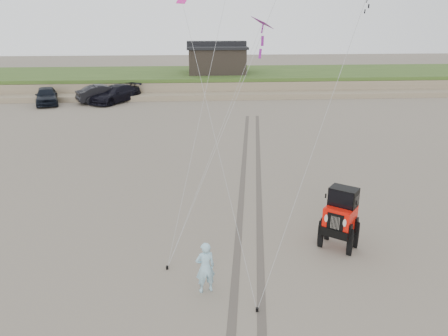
# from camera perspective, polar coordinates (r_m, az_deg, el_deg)

# --- Properties ---
(ground) EXTENTS (160.00, 160.00, 0.00)m
(ground) POSITION_cam_1_polar(r_m,az_deg,el_deg) (13.98, -0.52, -14.31)
(ground) COLOR #6B6054
(ground) RESTS_ON ground
(dune_ridge) EXTENTS (160.00, 14.25, 1.73)m
(dune_ridge) POSITION_cam_1_polar(r_m,az_deg,el_deg) (49.60, -3.35, 11.34)
(dune_ridge) COLOR #7A6B54
(dune_ridge) RESTS_ON ground
(cabin) EXTENTS (6.40, 5.40, 3.35)m
(cabin) POSITION_cam_1_polar(r_m,az_deg,el_deg) (48.89, -0.98, 14.10)
(cabin) COLOR black
(cabin) RESTS_ON dune_ridge
(truck_a) EXTENTS (3.07, 4.97, 1.58)m
(truck_a) POSITION_cam_1_polar(r_m,az_deg,el_deg) (43.33, -22.16, 8.74)
(truck_a) COLOR black
(truck_a) RESTS_ON ground
(truck_b) EXTENTS (5.21, 3.69, 1.63)m
(truck_b) POSITION_cam_1_polar(r_m,az_deg,el_deg) (42.58, -15.38, 9.34)
(truck_b) COLOR black
(truck_b) RESTS_ON ground
(truck_c) EXTENTS (4.91, 5.73, 1.58)m
(truck_c) POSITION_cam_1_polar(r_m,az_deg,el_deg) (42.35, -14.00, 9.37)
(truck_c) COLOR black
(truck_c) RESTS_ON ground
(jeep) EXTENTS (4.54, 4.99, 1.77)m
(jeep) POSITION_cam_1_polar(r_m,az_deg,el_deg) (15.74, 14.83, -7.20)
(jeep) COLOR red
(jeep) RESTS_ON ground
(man) EXTENTS (0.67, 0.52, 1.61)m
(man) POSITION_cam_1_polar(r_m,az_deg,el_deg) (13.04, -2.47, -12.84)
(man) COLOR #8ECFDC
(man) RESTS_ON ground
(stake_main) EXTENTS (0.08, 0.08, 0.12)m
(stake_main) POSITION_cam_1_polar(r_m,az_deg,el_deg) (14.53, -7.43, -12.77)
(stake_main) COLOR black
(stake_main) RESTS_ON ground
(stake_aux) EXTENTS (0.08, 0.08, 0.12)m
(stake_aux) POSITION_cam_1_polar(r_m,az_deg,el_deg) (12.70, 4.34, -17.97)
(stake_aux) COLOR black
(stake_aux) RESTS_ON ground
(tire_tracks) EXTENTS (5.22, 29.74, 0.01)m
(tire_tracks) POSITION_cam_1_polar(r_m,az_deg,el_deg) (21.26, 3.49, -2.03)
(tire_tracks) COLOR #4C443D
(tire_tracks) RESTS_ON ground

